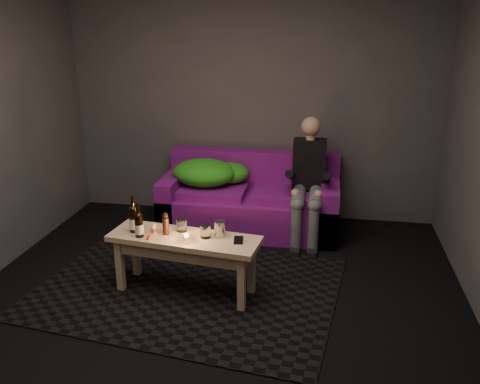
# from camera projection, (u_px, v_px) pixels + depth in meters

# --- Properties ---
(floor) EXTENTS (4.50, 4.50, 0.00)m
(floor) POSITION_uv_depth(u_px,v_px,m) (206.00, 320.00, 3.79)
(floor) COLOR black
(floor) RESTS_ON ground
(room) EXTENTS (4.50, 4.50, 4.50)m
(room) POSITION_uv_depth(u_px,v_px,m) (216.00, 90.00, 3.69)
(room) COLOR silver
(room) RESTS_ON ground
(rug) EXTENTS (2.63, 2.06, 0.01)m
(rug) POSITION_uv_depth(u_px,v_px,m) (188.00, 288.00, 4.24)
(rug) COLOR black
(rug) RESTS_ON floor
(sofa) EXTENTS (1.82, 0.82, 0.78)m
(sofa) POSITION_uv_depth(u_px,v_px,m) (251.00, 202.00, 5.38)
(sofa) COLOR #701079
(sofa) RESTS_ON floor
(green_blanket) EXTENTS (0.80, 0.55, 0.27)m
(green_blanket) POSITION_uv_depth(u_px,v_px,m) (209.00, 173.00, 5.34)
(green_blanket) COLOR #2E921A
(green_blanket) RESTS_ON sofa
(person) EXTENTS (0.33, 0.76, 1.22)m
(person) POSITION_uv_depth(u_px,v_px,m) (308.00, 178.00, 5.03)
(person) COLOR black
(person) RESTS_ON sofa
(coffee_table) EXTENTS (1.25, 0.54, 0.50)m
(coffee_table) POSITION_uv_depth(u_px,v_px,m) (185.00, 246.00, 4.06)
(coffee_table) COLOR tan
(coffee_table) RESTS_ON rug
(beer_bottle_a) EXTENTS (0.08, 0.08, 0.30)m
(beer_bottle_a) POSITION_uv_depth(u_px,v_px,m) (134.00, 219.00, 4.08)
(beer_bottle_a) COLOR black
(beer_bottle_a) RESTS_ON coffee_table
(beer_bottle_b) EXTENTS (0.07, 0.07, 0.28)m
(beer_bottle_b) POSITION_uv_depth(u_px,v_px,m) (139.00, 225.00, 4.00)
(beer_bottle_b) COLOR black
(beer_bottle_b) RESTS_ON coffee_table
(salt_shaker) EXTENTS (0.05, 0.05, 0.09)m
(salt_shaker) POSITION_uv_depth(u_px,v_px,m) (154.00, 228.00, 4.07)
(salt_shaker) COLOR silver
(salt_shaker) RESTS_ON coffee_table
(pepper_mill) EXTENTS (0.06, 0.06, 0.14)m
(pepper_mill) POSITION_uv_depth(u_px,v_px,m) (166.00, 226.00, 4.05)
(pepper_mill) COLOR black
(pepper_mill) RESTS_ON coffee_table
(tumbler_back) EXTENTS (0.10, 0.10, 0.10)m
(tumbler_back) POSITION_uv_depth(u_px,v_px,m) (182.00, 225.00, 4.11)
(tumbler_back) COLOR white
(tumbler_back) RESTS_ON coffee_table
(tealight) EXTENTS (0.07, 0.07, 0.05)m
(tealight) POSITION_uv_depth(u_px,v_px,m) (186.00, 237.00, 3.95)
(tealight) COLOR white
(tealight) RESTS_ON coffee_table
(tumbler_front) EXTENTS (0.11, 0.11, 0.10)m
(tumbler_front) POSITION_uv_depth(u_px,v_px,m) (205.00, 231.00, 3.99)
(tumbler_front) COLOR white
(tumbler_front) RESTS_ON coffee_table
(steel_cup) EXTENTS (0.12, 0.12, 0.13)m
(steel_cup) POSITION_uv_depth(u_px,v_px,m) (220.00, 229.00, 4.02)
(steel_cup) COLOR #B3B7BA
(steel_cup) RESTS_ON coffee_table
(smartphone) EXTENTS (0.09, 0.16, 0.01)m
(smartphone) POSITION_uv_depth(u_px,v_px,m) (238.00, 240.00, 3.95)
(smartphone) COLOR black
(smartphone) RESTS_ON coffee_table
(red_lighter) EXTENTS (0.03, 0.07, 0.01)m
(red_lighter) POSITION_uv_depth(u_px,v_px,m) (148.00, 238.00, 3.99)
(red_lighter) COLOR red
(red_lighter) RESTS_ON coffee_table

